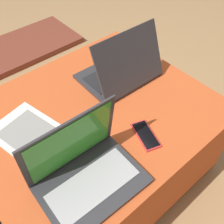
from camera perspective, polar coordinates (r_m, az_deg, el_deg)
name	(u,v)px	position (r m, az deg, el deg)	size (l,w,h in m)	color
ground_plane	(98,170)	(1.48, -3.06, -12.45)	(14.00, 14.00, 0.00)	tan
ottoman	(96,145)	(1.28, -3.49, -7.08)	(0.98, 0.82, 0.48)	maroon
laptop_near	(85,170)	(0.87, -5.90, -12.52)	(0.34, 0.25, 0.25)	#333338
laptop_far	(121,70)	(1.21, 2.07, 9.04)	(0.35, 0.27, 0.25)	#333338
cell_phone	(146,135)	(1.01, 7.32, -5.01)	(0.10, 0.15, 0.01)	red
paper_sheet	(30,134)	(1.06, -17.51, -4.52)	(0.27, 0.34, 0.00)	white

